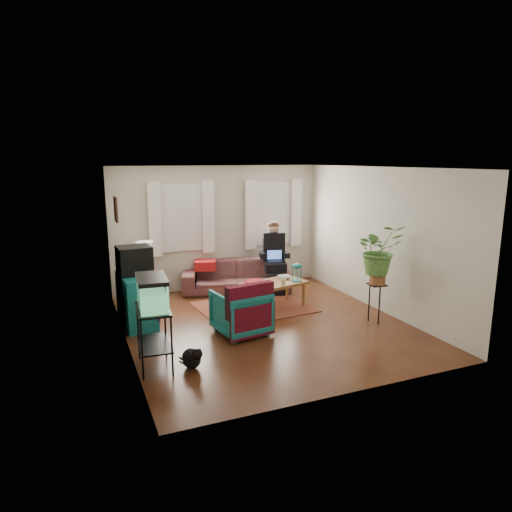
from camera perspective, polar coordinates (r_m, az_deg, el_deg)
name	(u,v)px	position (r m, az deg, el deg)	size (l,w,h in m)	color
floor	(265,324)	(7.78, 1.13, -8.52)	(4.50, 5.00, 0.01)	#4F2B14
ceiling	(266,168)	(7.29, 1.22, 10.99)	(4.50, 5.00, 0.01)	white
wall_back	(219,228)	(9.74, -4.71, 3.55)	(4.50, 0.01, 2.60)	silver
wall_front	(353,288)	(5.29, 12.05, -3.97)	(4.50, 0.01, 2.60)	silver
wall_left	(123,260)	(6.86, -16.32, -0.51)	(0.01, 5.00, 2.60)	silver
wall_right	(379,240)	(8.56, 15.13, 1.99)	(0.01, 5.00, 2.60)	silver
window_left	(181,218)	(9.47, -9.33, 4.72)	(1.08, 0.04, 1.38)	white
window_right	(273,213)	(10.13, 2.08, 5.34)	(1.08, 0.04, 1.38)	white
curtains_left	(182,218)	(9.40, -9.22, 4.66)	(1.36, 0.06, 1.50)	white
curtains_right	(274,214)	(10.06, 2.27, 5.29)	(1.36, 0.06, 1.50)	white
picture_frame	(116,209)	(7.60, -17.06, 5.60)	(0.04, 0.32, 0.40)	#3D2616
area_rug	(254,307)	(8.62, -0.30, -6.38)	(2.00, 1.60, 0.01)	brown
sofa	(236,271)	(9.56, -2.49, -1.87)	(2.23, 0.88, 0.87)	brown
seated_person	(274,259)	(9.58, 2.29, -0.44)	(0.56, 0.69, 1.33)	black
side_table	(147,287)	(9.01, -13.50, -3.83)	(0.44, 0.44, 0.64)	#382015
table_lamp	(145,257)	(8.87, -13.69, -0.15)	(0.33, 0.33, 0.58)	white
dresser	(137,300)	(7.87, -14.70, -5.37)	(0.48, 0.96, 0.87)	#105864
crt_tv	(134,260)	(7.79, -14.98, -0.49)	(0.53, 0.48, 0.46)	black
aquarium_stand	(154,338)	(6.27, -12.59, -9.98)	(0.41, 0.74, 0.83)	black
aquarium	(152,292)	(6.07, -12.86, -4.44)	(0.37, 0.68, 0.44)	#7FD899
black_cat	(191,356)	(6.27, -8.08, -12.32)	(0.24, 0.38, 0.32)	black
armchair	(241,310)	(7.28, -1.91, -6.73)	(0.77, 0.72, 0.79)	#105D64
serape_throw	(251,305)	(6.97, -0.69, -6.15)	(0.79, 0.18, 0.65)	#9E0A0A
coffee_table	(274,295)	(8.55, 2.28, -4.89)	(1.18, 0.64, 0.49)	brown
cup_a	(266,283)	(8.23, 1.28, -3.41)	(0.13, 0.13, 0.10)	white
cup_b	(283,282)	(8.36, 3.40, -3.21)	(0.11, 0.11, 0.10)	beige
bowl	(284,277)	(8.75, 3.53, -2.65)	(0.23, 0.23, 0.06)	white
snack_tray	(255,282)	(8.42, -0.11, -3.28)	(0.36, 0.36, 0.04)	#B21414
birdcage	(297,272)	(8.57, 5.11, -2.01)	(0.19, 0.19, 0.34)	#115B6B
plant_stand	(376,303)	(8.05, 14.76, -5.70)	(0.28, 0.28, 0.67)	black
potted_plant	(379,257)	(7.85, 15.07, -0.15)	(0.76, 0.66, 0.85)	#599947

